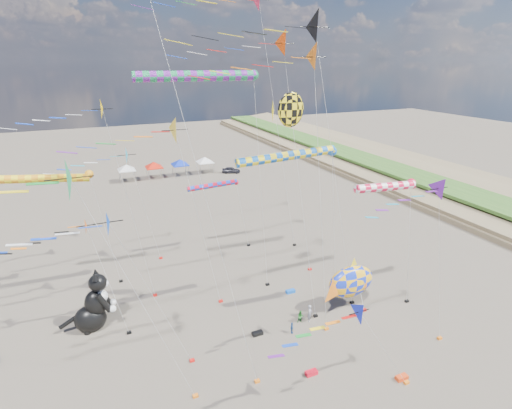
{
  "coord_description": "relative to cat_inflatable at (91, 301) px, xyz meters",
  "views": [
    {
      "loc": [
        -12.67,
        -14.95,
        21.47
      ],
      "look_at": [
        -0.89,
        12.0,
        10.75
      ],
      "focal_mm": 28.0,
      "sensor_mm": 36.0,
      "label": 1
    }
  ],
  "objects": [
    {
      "name": "delta_kite_0",
      "position": [
        16.59,
        -5.8,
        20.8
      ],
      "size": [
        14.88,
        2.64,
        25.06
      ],
      "color": "black",
      "rests_on": "ground"
    },
    {
      "name": "delta_kite_1",
      "position": [
        14.91,
        -15.45,
        4.21
      ],
      "size": [
        9.45,
        1.62,
        8.1
      ],
      "color": "#1021D4",
      "rests_on": "ground"
    },
    {
      "name": "delta_kite_2",
      "position": [
        4.17,
        10.29,
        9.29
      ],
      "size": [
        9.77,
        2.06,
        13.32
      ],
      "color": "#23ACD1",
      "rests_on": "ground"
    },
    {
      "name": "delta_kite_4",
      "position": [
        18.14,
        1.22,
        19.97
      ],
      "size": [
        12.68,
        2.62,
        24.22
      ],
      "color": "#F04408",
      "rests_on": "ground"
    },
    {
      "name": "delta_kite_5",
      "position": [
        17.55,
        7.2,
        24.09
      ],
      "size": [
        15.92,
        2.7,
        28.39
      ],
      "color": "#F21F44",
      "rests_on": "ground"
    },
    {
      "name": "delta_kite_6",
      "position": [
        21.7,
        -12.86,
        10.27
      ],
      "size": [
        8.69,
        1.71,
        14.18
      ],
      "color": "#6E1CA2",
      "rests_on": "ground"
    },
    {
      "name": "delta_kite_7",
      "position": [
        14.07,
        -8.13,
        18.66
      ],
      "size": [
        10.48,
        2.03,
        22.71
      ],
      "color": "orange",
      "rests_on": "ground"
    },
    {
      "name": "delta_kite_8",
      "position": [
        -1.06,
        -1.97,
        6.74
      ],
      "size": [
        7.99,
        1.53,
        10.61
      ],
      "color": "orange",
      "rests_on": "ground"
    },
    {
      "name": "delta_kite_9",
      "position": [
        1.18,
        -7.27,
        9.12
      ],
      "size": [
        11.71,
        1.94,
        13.13
      ],
      "color": "blue",
      "rests_on": "ground"
    },
    {
      "name": "delta_kite_10",
      "position": [
        7.93,
        -0.68,
        13.27
      ],
      "size": [
        10.56,
        2.39,
        17.41
      ],
      "color": "yellow",
      "rests_on": "ground"
    },
    {
      "name": "delta_kite_11",
      "position": [
        0.83,
        -10.65,
        13.15
      ],
      "size": [
        12.37,
        2.5,
        17.33
      ],
      "color": "#209C58",
      "rests_on": "ground"
    },
    {
      "name": "delta_kite_12",
      "position": [
        1.79,
        2.81,
        14.72
      ],
      "size": [
        9.56,
        1.85,
        18.71
      ],
      "color": "#F3BC06",
      "rests_on": "ground"
    },
    {
      "name": "windsock_0",
      "position": [
        -1.91,
        6.85,
        8.91
      ],
      "size": [
        8.87,
        0.77,
        12.02
      ],
      "color": "orange",
      "rests_on": "ground"
    },
    {
      "name": "windsock_1",
      "position": [
        14.04,
        9.37,
        5.55
      ],
      "size": [
        7.3,
        0.61,
        8.6
      ],
      "color": "red",
      "rests_on": "ground"
    },
    {
      "name": "windsock_2",
      "position": [
        16.17,
        -4.13,
        11.57
      ],
      "size": [
        10.18,
        0.77,
        14.69
      ],
      "color": "blue",
      "rests_on": "ground"
    },
    {
      "name": "windsock_3",
      "position": [
        23.21,
        -7.69,
        9.15
      ],
      "size": [
        7.09,
        0.74,
        12.26
      ],
      "color": "red",
      "rests_on": "ground"
    },
    {
      "name": "windsock_4",
      "position": [
        10.41,
        0.24,
        17.53
      ],
      "size": [
        11.33,
        0.86,
        20.69
      ],
      "color": "#18884C",
      "rests_on": "ground"
    },
    {
      "name": "angelfish_kite",
      "position": [
        15.75,
        -4.22,
        15.06
      ],
      "size": [
        3.74,
        3.02,
        19.2
      ],
      "color": "yellow",
      "rests_on": "ground"
    },
    {
      "name": "cat_inflatable",
      "position": [
        0.0,
        0.0,
        0.0
      ],
      "size": [
        4.13,
        2.37,
        5.33
      ],
      "primitive_type": null,
      "rotation": [
        0.0,
        0.0,
        -0.1
      ],
      "color": "black",
      "rests_on": "ground"
    },
    {
      "name": "fish_inflatable",
      "position": [
        21.41,
        -6.24,
        0.09
      ],
      "size": [
        6.14,
        3.1,
        5.08
      ],
      "color": "#1530CD",
      "rests_on": "ground"
    },
    {
      "name": "person_adult",
      "position": [
        17.16,
        -6.5,
        -1.88
      ],
      "size": [
        0.68,
        0.67,
        1.58
      ],
      "primitive_type": "imported",
      "rotation": [
        0.0,
        0.0,
        0.74
      ],
      "color": "gray",
      "rests_on": "ground"
    },
    {
      "name": "child_green",
      "position": [
        16.31,
        -6.39,
        -2.08
      ],
      "size": [
        0.67,
        0.59,
        1.16
      ],
      "primitive_type": "imported",
      "rotation": [
        0.0,
        0.0,
        -0.3
      ],
      "color": "#207125",
      "rests_on": "ground"
    },
    {
      "name": "child_blue",
      "position": [
        14.95,
        -7.33,
        -2.16
      ],
      "size": [
        0.53,
        0.63,
        1.01
      ],
      "primitive_type": "imported",
      "rotation": [
        0.0,
        0.0,
        1.0
      ],
      "color": "#264F94",
      "rests_on": "ground"
    },
    {
      "name": "kite_bag_0",
      "position": [
        17.75,
        -1.89,
        -2.52
      ],
      "size": [
        0.9,
        0.44,
        0.3
      ],
      "primitive_type": "cube",
      "color": "blue",
      "rests_on": "ground"
    },
    {
      "name": "kite_bag_1",
      "position": [
        19.69,
        -15.0,
        -2.52
      ],
      "size": [
        0.9,
        0.44,
        0.3
      ],
      "primitive_type": "cube",
      "color": "#E53F13",
      "rests_on": "ground"
    },
    {
      "name": "kite_bag_2",
      "position": [
        12.23,
        -6.42,
        -2.52
      ],
      "size": [
        0.9,
        0.44,
        0.3
      ],
      "primitive_type": "cube",
      "color": "black",
      "rests_on": "ground"
    },
    {
      "name": "kite_bag_3",
      "position": [
        14.03,
        -12.02,
        -2.52
      ],
      "size": [
        0.9,
        0.44,
        0.3
      ],
      "primitive_type": "cube",
      "color": "red",
      "rests_on": "ground"
    },
    {
      "name": "tent_row",
      "position": [
        15.34,
        43.53,
        0.48
      ],
      "size": [
        19.2,
        4.2,
        3.8
      ],
      "color": "silver",
      "rests_on": "ground"
    },
    {
      "name": "parked_car",
      "position": [
        27.61,
        41.53,
        -2.05
      ],
      "size": [
        3.86,
        2.89,
        1.22
      ],
      "primitive_type": "imported",
      "rotation": [
        0.0,
        0.0,
        1.11
      ],
      "color": "#26262D",
      "rests_on": "ground"
    }
  ]
}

